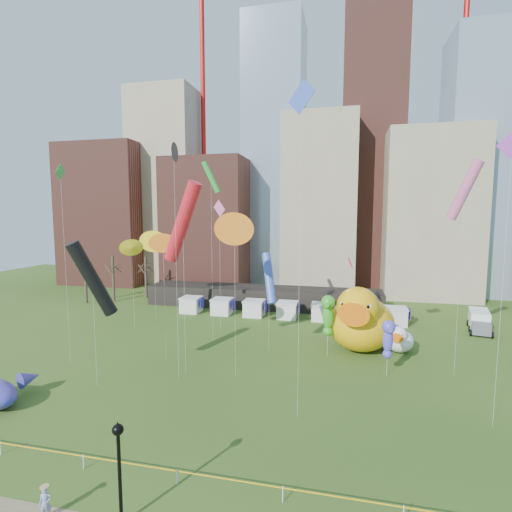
% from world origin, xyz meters
% --- Properties ---
extents(ground, '(160.00, 160.00, 0.00)m').
position_xyz_m(ground, '(0.00, 0.00, 0.00)').
color(ground, '#2A4B17').
rests_on(ground, ground).
extents(skyline, '(101.00, 23.00, 68.00)m').
position_xyz_m(skyline, '(2.25, 61.06, 21.44)').
color(skyline, brown).
rests_on(skyline, ground).
extents(crane_left, '(23.00, 1.00, 76.00)m').
position_xyz_m(crane_left, '(-21.11, 64.00, 46.90)').
color(crane_left, red).
rests_on(crane_left, ground).
extents(crane_right, '(23.00, 1.00, 76.00)m').
position_xyz_m(crane_right, '(30.89, 64.00, 46.90)').
color(crane_right, red).
rests_on(crane_right, ground).
extents(pavilion, '(38.00, 6.00, 3.20)m').
position_xyz_m(pavilion, '(-4.00, 42.00, 1.60)').
color(pavilion, black).
rests_on(pavilion, ground).
extents(vendor_tents, '(33.24, 2.80, 2.40)m').
position_xyz_m(vendor_tents, '(1.02, 36.00, 1.11)').
color(vendor_tents, white).
rests_on(vendor_tents, ground).
extents(bare_trees, '(8.44, 6.44, 8.50)m').
position_xyz_m(bare_trees, '(-30.17, 40.54, 4.01)').
color(bare_trees, '#382B21').
rests_on(bare_trees, ground).
extents(caution_tape, '(50.00, 0.06, 0.90)m').
position_xyz_m(caution_tape, '(0.00, 0.00, 0.68)').
color(caution_tape, white).
rests_on(caution_tape, ground).
extents(big_duck, '(8.69, 10.51, 7.57)m').
position_xyz_m(big_duck, '(10.81, 24.28, 3.48)').
color(big_duck, '#FFB30D').
rests_on(big_duck, ground).
extents(small_duck, '(3.79, 4.42, 3.13)m').
position_xyz_m(small_duck, '(15.00, 24.82, 1.44)').
color(small_duck, white).
rests_on(small_duck, ground).
extents(seahorse_green, '(1.60, 1.95, 6.62)m').
position_xyz_m(seahorse_green, '(7.36, 21.98, 4.78)').
color(seahorse_green, silver).
rests_on(seahorse_green, ground).
extents(seahorse_purple, '(1.29, 1.60, 5.35)m').
position_xyz_m(seahorse_purple, '(13.05, 17.99, 3.83)').
color(seahorse_purple, silver).
rests_on(seahorse_purple, ground).
extents(lamppost, '(0.55, 0.55, 5.30)m').
position_xyz_m(lamppost, '(-1.47, -3.20, 3.24)').
color(lamppost, black).
rests_on(lamppost, footpath).
extents(box_truck, '(3.46, 6.40, 2.58)m').
position_xyz_m(box_truck, '(26.26, 35.45, 1.32)').
color(box_truck, white).
rests_on(box_truck, ground).
extents(woman, '(0.70, 0.61, 1.63)m').
position_xyz_m(woman, '(-5.33, -3.72, 0.83)').
color(woman, white).
rests_on(woman, footpath).
extents(kite_0, '(0.63, 3.37, 9.53)m').
position_xyz_m(kite_0, '(9.68, 31.20, 8.99)').
color(kite_0, silver).
rests_on(kite_0, ground).
extents(kite_1, '(2.88, 2.95, 19.98)m').
position_xyz_m(kite_1, '(19.26, 19.60, 17.25)').
color(kite_1, silver).
rests_on(kite_1, ground).
extents(kite_2, '(0.51, 1.67, 21.32)m').
position_xyz_m(kite_2, '(-5.79, 13.11, 20.40)').
color(kite_2, silver).
rests_on(kite_2, ground).
extents(kite_3, '(0.31, 1.64, 20.03)m').
position_xyz_m(kite_3, '(-18.12, 14.08, 18.16)').
color(kite_3, silver).
rests_on(kite_3, ground).
extents(kite_4, '(3.05, 0.67, 12.83)m').
position_xyz_m(kite_4, '(-17.35, 30.97, 11.30)').
color(kite_4, silver).
rests_on(kite_4, ground).
extents(kite_5, '(2.30, 3.29, 10.94)m').
position_xyz_m(kite_5, '(0.98, 21.99, 8.20)').
color(kite_5, silver).
rests_on(kite_5, ground).
extents(kite_6, '(1.97, 0.54, 13.21)m').
position_xyz_m(kite_6, '(-8.89, 16.86, 12.22)').
color(kite_6, silver).
rests_on(kite_6, ground).
extents(kite_7, '(1.79, 0.50, 20.46)m').
position_xyz_m(kite_7, '(19.52, 10.55, 18.65)').
color(kite_7, silver).
rests_on(kite_7, ground).
extents(kite_8, '(4.65, 2.73, 18.21)m').
position_xyz_m(kite_8, '(-5.72, 14.57, 14.41)').
color(kite_8, silver).
rests_on(kite_8, ground).
extents(kite_9, '(1.90, 1.14, 16.96)m').
position_xyz_m(kite_9, '(-6.78, 28.51, 15.43)').
color(kite_9, silver).
rests_on(kite_9, ground).
extents(kite_10, '(3.54, 3.76, 12.98)m').
position_xyz_m(kite_10, '(-12.17, 10.02, 9.57)').
color(kite_10, silver).
rests_on(kite_10, ground).
extents(kite_11, '(2.27, 0.99, 21.25)m').
position_xyz_m(kite_11, '(-6.37, 24.29, 19.35)').
color(kite_11, silver).
rests_on(kite_11, ground).
extents(kite_12, '(1.55, 1.83, 11.91)m').
position_xyz_m(kite_12, '(-17.82, 25.93, 10.83)').
color(kite_12, silver).
rests_on(kite_12, ground).
extents(kite_13, '(2.02, 1.21, 24.27)m').
position_xyz_m(kite_13, '(5.74, 8.71, 22.31)').
color(kite_13, silver).
rests_on(kite_13, ground).
extents(kite_14, '(2.91, 1.40, 15.29)m').
position_xyz_m(kite_14, '(-0.79, 14.71, 13.80)').
color(kite_14, silver).
rests_on(kite_14, ground).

